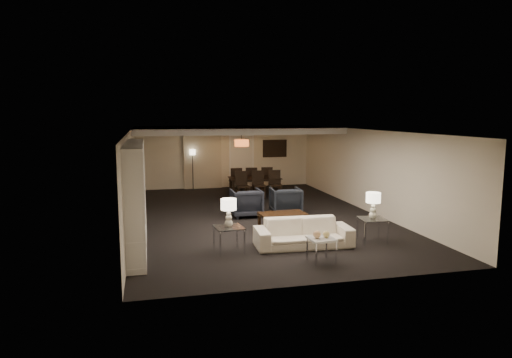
{
  "coord_description": "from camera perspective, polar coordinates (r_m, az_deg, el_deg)",
  "views": [
    {
      "loc": [
        -3.03,
        -12.71,
        2.97
      ],
      "look_at": [
        0.0,
        0.0,
        1.1
      ],
      "focal_mm": 32.0,
      "sensor_mm": 36.0,
      "label": 1
    }
  ],
  "objects": [
    {
      "name": "chair_nr",
      "position": [
        16.23,
        2.43,
        -0.66
      ],
      "size": [
        0.49,
        0.49,
        0.97
      ],
      "primitive_type": null,
      "rotation": [
        0.0,
        0.0,
        -0.1
      ],
      "color": "black",
      "rests_on": "floor"
    },
    {
      "name": "painting",
      "position": [
        18.93,
        2.35,
        3.84
      ],
      "size": [
        0.95,
        0.04,
        0.65
      ],
      "primitive_type": "cube",
      "color": "#142D38",
      "rests_on": "wall_back"
    },
    {
      "name": "pendant_light",
      "position": [
        16.58,
        -1.81,
        4.51
      ],
      "size": [
        0.52,
        0.52,
        0.24
      ],
      "primitive_type": "cylinder",
      "color": "#D8591E",
      "rests_on": "ceiling_soffit"
    },
    {
      "name": "dining_table",
      "position": [
        16.73,
        -0.16,
        -0.94
      ],
      "size": [
        1.91,
        1.12,
        0.66
      ],
      "primitive_type": "imported",
      "rotation": [
        0.0,
        0.0,
        -0.05
      ],
      "color": "black",
      "rests_on": "floor"
    },
    {
      "name": "wall_front",
      "position": [
        8.01,
        9.21,
        -4.37
      ],
      "size": [
        7.0,
        0.02,
        2.5
      ],
      "primitive_type": "cube",
      "color": "beige",
      "rests_on": "ground"
    },
    {
      "name": "wall_right",
      "position": [
        14.39,
        13.68,
        1.05
      ],
      "size": [
        0.02,
        11.0,
        2.5
      ],
      "primitive_type": "cube",
      "color": "beige",
      "rests_on": "ground"
    },
    {
      "name": "sofa",
      "position": [
        10.38,
        5.93,
        -6.71
      ],
      "size": [
        2.2,
        0.95,
        0.63
      ],
      "primitive_type": "imported",
      "rotation": [
        0.0,
        0.0,
        -0.05
      ],
      "color": "beige",
      "rests_on": "floor"
    },
    {
      "name": "chair_nm",
      "position": [
        16.08,
        0.38,
        -0.74
      ],
      "size": [
        0.46,
        0.46,
        0.97
      ],
      "primitive_type": null,
      "rotation": [
        0.0,
        0.0,
        -0.03
      ],
      "color": "black",
      "rests_on": "floor"
    },
    {
      "name": "gold_gourd_a",
      "position": [
        9.29,
        7.62,
        -6.88
      ],
      "size": [
        0.16,
        0.16,
        0.16
      ],
      "primitive_type": "sphere",
      "color": "#F1BA7F",
      "rests_on": "marble_table"
    },
    {
      "name": "chair_fm",
      "position": [
        17.33,
        -0.65,
        -0.09
      ],
      "size": [
        0.5,
        0.5,
        0.97
      ],
      "primitive_type": null,
      "rotation": [
        0.0,
        0.0,
        3.04
      ],
      "color": "black",
      "rests_on": "floor"
    },
    {
      "name": "chair_fr",
      "position": [
        17.47,
        1.27,
        -0.03
      ],
      "size": [
        0.49,
        0.49,
        0.97
      ],
      "primitive_type": null,
      "rotation": [
        0.0,
        0.0,
        3.05
      ],
      "color": "black",
      "rests_on": "floor"
    },
    {
      "name": "floor_lamp",
      "position": [
        18.12,
        -7.9,
        1.17
      ],
      "size": [
        0.23,
        0.23,
        1.59
      ],
      "primitive_type": null,
      "rotation": [
        0.0,
        0.0,
        -0.02
      ],
      "color": "black",
      "rests_on": "floor"
    },
    {
      "name": "armchair_right",
      "position": [
        13.6,
        3.72,
        -2.75
      ],
      "size": [
        0.92,
        0.95,
        0.81
      ],
      "primitive_type": "imported",
      "rotation": [
        0.0,
        0.0,
        3.07
      ],
      "color": "black",
      "rests_on": "floor"
    },
    {
      "name": "floor_speaker",
      "position": [
        12.47,
        -13.94,
        -3.62
      ],
      "size": [
        0.13,
        0.13,
        0.96
      ],
      "primitive_type": "cube",
      "rotation": [
        0.0,
        0.0,
        -0.36
      ],
      "color": "black",
      "rests_on": "floor"
    },
    {
      "name": "armchair_left",
      "position": [
        13.3,
        -1.23,
        -2.98
      ],
      "size": [
        0.86,
        0.89,
        0.81
      ],
      "primitive_type": "imported",
      "rotation": [
        0.0,
        0.0,
        3.14
      ],
      "color": "black",
      "rests_on": "floor"
    },
    {
      "name": "curtains",
      "position": [
        18.34,
        -6.69,
        2.55
      ],
      "size": [
        1.5,
        0.12,
        2.4
      ],
      "primitive_type": "cube",
      "color": "beige",
      "rests_on": "wall_back"
    },
    {
      "name": "table_lamp_right",
      "position": [
        10.93,
        14.42,
        -3.24
      ],
      "size": [
        0.38,
        0.38,
        0.61
      ],
      "primitive_type": null,
      "rotation": [
        0.0,
        0.0,
        -0.14
      ],
      "color": "white",
      "rests_on": "side_table_right"
    },
    {
      "name": "television",
      "position": [
        11.01,
        -14.51,
        -2.16
      ],
      "size": [
        1.04,
        0.14,
        0.6
      ],
      "primitive_type": "imported",
      "rotation": [
        0.0,
        0.0,
        1.57
      ],
      "color": "black",
      "rests_on": "media_unit"
    },
    {
      "name": "side_table_left",
      "position": [
        9.97,
        -3.41,
        -7.53
      ],
      "size": [
        0.66,
        0.66,
        0.55
      ],
      "primitive_type": null,
      "rotation": [
        0.0,
        0.0,
        0.11
      ],
      "color": "silver",
      "rests_on": "floor"
    },
    {
      "name": "chair_fl",
      "position": [
        17.21,
        -2.6,
        -0.16
      ],
      "size": [
        0.46,
        0.46,
        0.97
      ],
      "primitive_type": null,
      "rotation": [
        0.0,
        0.0,
        3.17
      ],
      "color": "black",
      "rests_on": "floor"
    },
    {
      "name": "media_unit",
      "position": [
        10.27,
        -14.77,
        -2.2
      ],
      "size": [
        0.38,
        3.4,
        2.35
      ],
      "primitive_type": null,
      "color": "white",
      "rests_on": "wall_left"
    },
    {
      "name": "ceiling",
      "position": [
        13.07,
        -0.0,
        6.08
      ],
      "size": [
        7.0,
        11.0,
        0.02
      ],
      "primitive_type": "cube",
      "color": "silver",
      "rests_on": "ground"
    },
    {
      "name": "floor",
      "position": [
        13.4,
        -0.0,
        -4.66
      ],
      "size": [
        11.0,
        11.0,
        0.0
      ],
      "primitive_type": "plane",
      "color": "black",
      "rests_on": "ground"
    },
    {
      "name": "coffee_table",
      "position": [
        11.88,
        3.36,
        -5.29
      ],
      "size": [
        1.23,
        0.77,
        0.43
      ],
      "primitive_type": null,
      "rotation": [
        0.0,
        0.0,
        0.07
      ],
      "color": "black",
      "rests_on": "floor"
    },
    {
      "name": "chair_nl",
      "position": [
        15.95,
        -1.72,
        -0.82
      ],
      "size": [
        0.47,
        0.47,
        0.97
      ],
      "primitive_type": null,
      "rotation": [
        0.0,
        0.0,
        0.04
      ],
      "color": "black",
      "rests_on": "floor"
    },
    {
      "name": "marble_table",
      "position": [
        9.41,
        8.16,
        -8.76
      ],
      "size": [
        0.53,
        0.53,
        0.5
      ],
      "primitive_type": null,
      "rotation": [
        0.0,
        0.0,
        0.07
      ],
      "color": "white",
      "rests_on": "floor"
    },
    {
      "name": "vase_blue",
      "position": [
        9.31,
        -14.88,
        -3.49
      ],
      "size": [
        0.15,
        0.15,
        0.16
      ],
      "primitive_type": "imported",
      "color": "#2732AC",
      "rests_on": "media_unit"
    },
    {
      "name": "vase_amber",
      "position": [
        9.54,
        -14.95,
        -0.08
      ],
      "size": [
        0.17,
        0.17,
        0.18
      ],
      "primitive_type": "imported",
      "color": "#A87D38",
      "rests_on": "media_unit"
    },
    {
      "name": "side_table_right",
      "position": [
        11.06,
        14.32,
        -6.21
      ],
      "size": [
        0.66,
        0.66,
        0.55
      ],
      "primitive_type": null,
      "rotation": [
        0.0,
        0.0,
        -0.12
      ],
      "color": "white",
      "rests_on": "floor"
    },
    {
      "name": "wall_left",
      "position": [
        12.83,
        -15.38,
        0.15
      ],
      "size": [
        0.02,
        11.0,
        2.5
      ],
      "primitive_type": "cube",
      "color": "beige",
      "rests_on": "ground"
    },
    {
      "name": "table_lamp_left",
      "position": [
        9.83,
        -3.44,
        -4.25
      ],
      "size": [
        0.37,
        0.37,
        0.61
      ],
      "primitive_type": null,
      "rotation": [
        0.0,
        0.0,
        -0.11
      ],
      "color": "beige",
      "rests_on": "side_table_left"
    },
    {
      "name": "ceiling_soffit",
      "position": [
        16.5,
        -2.84,
        6.16
      ],
      "size": [
        7.0,
        4.0,
        0.2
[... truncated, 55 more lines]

